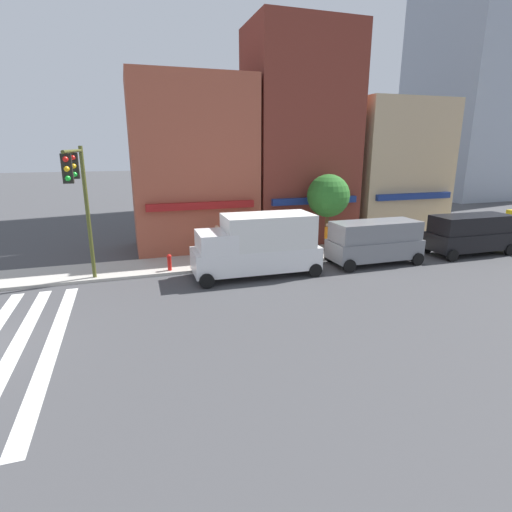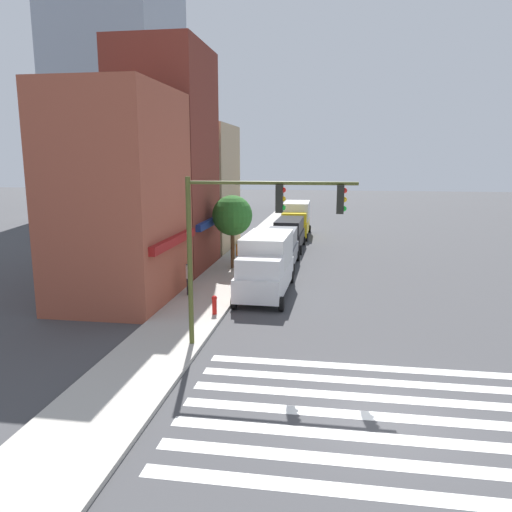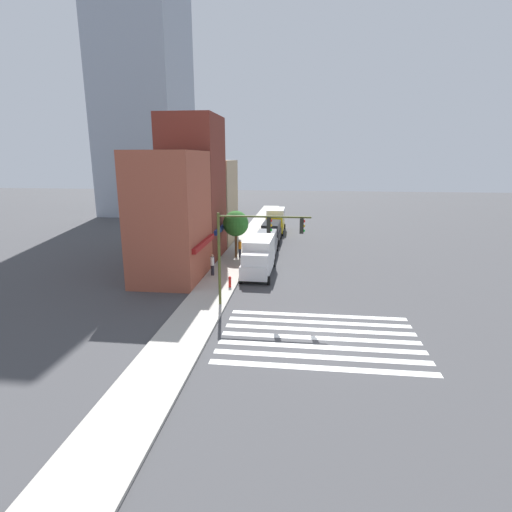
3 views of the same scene
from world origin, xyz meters
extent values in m
plane|color=#424244|center=(0.00, 0.00, 0.00)|extent=(200.00, 200.00, 0.00)
cube|color=#B2ADA3|center=(0.00, 7.50, 0.07)|extent=(120.00, 3.00, 0.15)
cube|color=silver|center=(-3.24, 0.00, 0.00)|extent=(0.49, 10.80, 0.01)
cube|color=silver|center=(-2.16, 0.00, 0.00)|extent=(0.49, 10.80, 0.01)
cube|color=silver|center=(-1.08, 0.00, 0.00)|extent=(0.49, 10.80, 0.01)
cube|color=silver|center=(0.00, 0.00, 0.00)|extent=(0.49, 10.80, 0.01)
cube|color=silver|center=(1.08, 0.00, 0.00)|extent=(0.49, 10.80, 0.01)
cube|color=silver|center=(2.16, 0.00, 0.00)|extent=(0.49, 10.80, 0.01)
cube|color=silver|center=(3.24, 0.00, 0.00)|extent=(0.49, 10.80, 0.01)
cube|color=#9E4C38|center=(9.87, 11.50, 5.06)|extent=(7.15, 5.00, 10.13)
cube|color=maroon|center=(9.87, 8.85, 3.00)|extent=(6.08, 0.30, 0.40)
cube|color=maroon|center=(16.90, 11.50, 6.70)|extent=(6.60, 5.00, 13.40)
cube|color=navy|center=(16.90, 8.85, 3.00)|extent=(5.61, 0.30, 0.40)
cube|color=tan|center=(24.19, 11.50, 4.66)|extent=(6.79, 5.00, 9.32)
cube|color=navy|center=(24.19, 8.85, 3.00)|extent=(5.77, 0.30, 0.40)
cube|color=#939EAD|center=(49.54, 28.51, 29.55)|extent=(15.91, 13.02, 59.10)
cylinder|color=#474C1E|center=(4.15, 6.40, 3.12)|extent=(0.18, 0.18, 6.23)
cylinder|color=#474C1E|center=(4.15, 3.49, 6.03)|extent=(0.12, 5.83, 0.12)
cube|color=black|center=(4.15, 3.19, 5.51)|extent=(0.32, 0.24, 0.95)
sphere|color=red|center=(4.15, 3.06, 5.80)|extent=(0.18, 0.18, 0.18)
sphere|color=#EAAD14|center=(4.15, 3.06, 5.50)|extent=(0.18, 0.18, 0.18)
sphere|color=green|center=(4.15, 3.06, 5.20)|extent=(0.18, 0.18, 0.18)
cube|color=black|center=(4.15, 1.15, 5.51)|extent=(0.32, 0.24, 0.95)
sphere|color=red|center=(4.15, 1.02, 5.80)|extent=(0.18, 0.18, 0.18)
sphere|color=#EAAD14|center=(4.15, 1.02, 5.50)|extent=(0.18, 0.18, 0.18)
sphere|color=green|center=(4.15, 1.02, 5.20)|extent=(0.18, 0.18, 0.18)
cube|color=white|center=(11.74, 4.70, 0.89)|extent=(6.25, 2.33, 1.10)
cube|color=silver|center=(12.36, 4.70, 2.24)|extent=(4.39, 2.29, 1.60)
cube|color=white|center=(9.76, 4.70, 1.89)|extent=(1.78, 2.13, 0.90)
cylinder|color=black|center=(9.05, 5.80, 0.34)|extent=(0.68, 0.22, 0.68)
cylinder|color=black|center=(9.05, 3.60, 0.34)|extent=(0.68, 0.22, 0.68)
cylinder|color=black|center=(14.43, 5.80, 0.34)|extent=(0.68, 0.22, 0.68)
cylinder|color=black|center=(14.43, 3.60, 0.34)|extent=(0.68, 0.22, 0.68)
cube|color=slate|center=(18.50, 4.70, 0.84)|extent=(5.01, 2.02, 1.00)
cube|color=slate|center=(18.50, 4.70, 1.84)|extent=(4.76, 1.86, 1.00)
cylinder|color=black|center=(16.41, 5.70, 0.34)|extent=(0.68, 0.22, 0.68)
cylinder|color=black|center=(16.41, 3.70, 0.34)|extent=(0.68, 0.22, 0.68)
cylinder|color=black|center=(20.59, 5.70, 0.34)|extent=(0.68, 0.22, 0.68)
cylinder|color=black|center=(20.59, 3.70, 0.34)|extent=(0.68, 0.22, 0.68)
cube|color=black|center=(25.03, 4.70, 0.84)|extent=(5.03, 2.07, 1.00)
cube|color=black|center=(25.03, 4.70, 1.84)|extent=(4.77, 1.90, 1.00)
cylinder|color=black|center=(22.94, 5.70, 0.34)|extent=(0.68, 0.22, 0.68)
cylinder|color=black|center=(22.94, 3.70, 0.34)|extent=(0.68, 0.22, 0.68)
cylinder|color=black|center=(27.12, 5.70, 0.34)|extent=(0.68, 0.22, 0.68)
cylinder|color=black|center=(27.12, 3.70, 0.34)|extent=(0.68, 0.22, 0.68)
cube|color=yellow|center=(31.64, 4.70, 0.89)|extent=(6.23, 2.29, 1.10)
cube|color=silver|center=(32.26, 4.70, 2.24)|extent=(4.37, 2.26, 1.60)
cube|color=yellow|center=(29.66, 4.70, 1.89)|extent=(1.77, 2.12, 0.90)
cylinder|color=black|center=(28.95, 5.80, 0.34)|extent=(0.68, 0.22, 0.68)
cylinder|color=black|center=(28.95, 3.60, 0.34)|extent=(0.68, 0.22, 0.68)
cylinder|color=black|center=(34.33, 5.80, 0.34)|extent=(0.68, 0.22, 0.68)
cylinder|color=black|center=(34.33, 3.60, 0.34)|extent=(0.68, 0.22, 0.68)
cylinder|color=#23232D|center=(10.60, 8.39, 0.57)|extent=(0.26, 0.26, 0.85)
cylinder|color=silver|center=(10.60, 8.39, 1.35)|extent=(0.32, 0.32, 0.70)
sphere|color=tan|center=(10.60, 8.39, 1.81)|extent=(0.22, 0.22, 0.22)
cylinder|color=#23232D|center=(10.64, 8.39, 0.57)|extent=(0.26, 0.26, 0.85)
cylinder|color=#2D4C9E|center=(10.64, 8.39, 1.35)|extent=(0.32, 0.32, 0.70)
sphere|color=tan|center=(10.64, 8.39, 1.81)|extent=(0.22, 0.22, 0.22)
cylinder|color=#23232D|center=(16.88, 7.08, 0.57)|extent=(0.26, 0.26, 0.85)
cylinder|color=orange|center=(16.88, 7.08, 1.35)|extent=(0.32, 0.32, 0.70)
sphere|color=tan|center=(16.88, 7.08, 1.81)|extent=(0.22, 0.22, 0.22)
cylinder|color=red|center=(7.70, 6.40, 0.47)|extent=(0.20, 0.20, 0.65)
sphere|color=red|center=(7.70, 6.40, 0.87)|extent=(0.24, 0.24, 0.24)
cylinder|color=brown|center=(17.06, 7.50, 1.37)|extent=(0.24, 0.24, 2.43)
sphere|color=#286623|center=(17.06, 7.50, 3.45)|extent=(2.47, 2.47, 2.47)
camera|label=1|loc=(5.90, -13.29, 6.19)|focal=28.00mm
camera|label=2|loc=(-12.74, 1.34, 6.83)|focal=35.00mm
camera|label=3|loc=(-20.39, 1.08, 9.61)|focal=28.00mm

